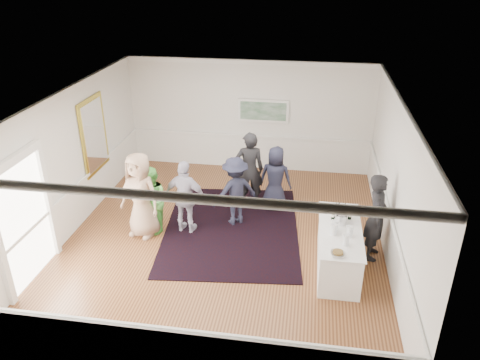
% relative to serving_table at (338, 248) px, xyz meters
% --- Properties ---
extents(floor, '(8.00, 8.00, 0.00)m').
position_rel_serving_table_xyz_m(floor, '(-2.46, 0.67, -0.45)').
color(floor, brown).
rests_on(floor, ground).
extents(ceiling, '(7.00, 8.00, 0.02)m').
position_rel_serving_table_xyz_m(ceiling, '(-2.46, 0.67, 2.75)').
color(ceiling, white).
rests_on(ceiling, wall_back).
extents(wall_left, '(0.02, 8.00, 3.20)m').
position_rel_serving_table_xyz_m(wall_left, '(-5.96, 0.67, 1.15)').
color(wall_left, white).
rests_on(wall_left, floor).
extents(wall_right, '(0.02, 8.00, 3.20)m').
position_rel_serving_table_xyz_m(wall_right, '(1.04, 0.67, 1.15)').
color(wall_right, white).
rests_on(wall_right, floor).
extents(wall_back, '(7.00, 0.02, 3.20)m').
position_rel_serving_table_xyz_m(wall_back, '(-2.46, 4.67, 1.15)').
color(wall_back, white).
rests_on(wall_back, floor).
extents(wall_front, '(7.00, 0.02, 3.20)m').
position_rel_serving_table_xyz_m(wall_front, '(-2.46, -3.33, 1.15)').
color(wall_front, white).
rests_on(wall_front, floor).
extents(wainscoting, '(7.00, 8.00, 1.00)m').
position_rel_serving_table_xyz_m(wainscoting, '(-2.46, 0.67, 0.05)').
color(wainscoting, white).
rests_on(wainscoting, floor).
extents(mirror, '(0.05, 1.25, 1.85)m').
position_rel_serving_table_xyz_m(mirror, '(-5.91, 1.97, 1.35)').
color(mirror, gold).
rests_on(mirror, wall_left).
extents(doorway, '(0.10, 1.78, 2.56)m').
position_rel_serving_table_xyz_m(doorway, '(-5.91, -1.23, 0.97)').
color(doorway, white).
rests_on(doorway, wall_left).
extents(landscape_painting, '(1.44, 0.06, 0.66)m').
position_rel_serving_table_xyz_m(landscape_painting, '(-2.06, 4.61, 1.33)').
color(landscape_painting, white).
rests_on(landscape_painting, wall_back).
extents(area_rug, '(3.44, 4.28, 0.02)m').
position_rel_serving_table_xyz_m(area_rug, '(-2.37, 1.10, -0.44)').
color(area_rug, black).
rests_on(area_rug, floor).
extents(serving_table, '(0.84, 2.19, 0.89)m').
position_rel_serving_table_xyz_m(serving_table, '(0.00, 0.00, 0.00)').
color(serving_table, white).
rests_on(serving_table, floor).
extents(bartender, '(0.56, 0.75, 1.88)m').
position_rel_serving_table_xyz_m(bartender, '(0.74, 0.50, 0.49)').
color(bartender, black).
rests_on(bartender, floor).
extents(guest_tan, '(1.11, 0.88, 1.98)m').
position_rel_serving_table_xyz_m(guest_tan, '(-4.31, 0.58, 0.54)').
color(guest_tan, tan).
rests_on(guest_tan, floor).
extents(guest_green, '(0.92, 0.97, 1.58)m').
position_rel_serving_table_xyz_m(guest_green, '(-4.12, 0.72, 0.34)').
color(guest_green, '#5EC54E').
rests_on(guest_green, floor).
extents(guest_lilac, '(1.07, 0.57, 1.74)m').
position_rel_serving_table_xyz_m(guest_lilac, '(-3.37, 0.86, 0.42)').
color(guest_lilac, '#ACA6BA').
rests_on(guest_lilac, floor).
extents(guest_dark_a, '(1.24, 1.12, 1.67)m').
position_rel_serving_table_xyz_m(guest_dark_a, '(-2.34, 1.40, 0.39)').
color(guest_dark_a, '#1C1D2F').
rests_on(guest_dark_a, floor).
extents(guest_dark_b, '(0.80, 0.61, 1.96)m').
position_rel_serving_table_xyz_m(guest_dark_b, '(-2.13, 2.30, 0.53)').
color(guest_dark_b, black).
rests_on(guest_dark_b, floor).
extents(guest_navy, '(0.86, 0.62, 1.63)m').
position_rel_serving_table_xyz_m(guest_navy, '(-1.48, 2.27, 0.37)').
color(guest_navy, '#1C1D2F').
rests_on(guest_navy, floor).
extents(wine_bottles, '(0.41, 0.25, 0.31)m').
position_rel_serving_table_xyz_m(wine_bottles, '(0.00, 0.46, 0.60)').
color(wine_bottles, black).
rests_on(wine_bottles, serving_table).
extents(juice_pitchers, '(0.41, 0.59, 0.24)m').
position_rel_serving_table_xyz_m(juice_pitchers, '(-0.01, -0.28, 0.56)').
color(juice_pitchers, '#6EAF3E').
rests_on(juice_pitchers, serving_table).
extents(ice_bucket, '(0.26, 0.26, 0.25)m').
position_rel_serving_table_xyz_m(ice_bucket, '(0.01, 0.22, 0.56)').
color(ice_bucket, silver).
rests_on(ice_bucket, serving_table).
extents(nut_bowl, '(0.28, 0.28, 0.08)m').
position_rel_serving_table_xyz_m(nut_bowl, '(-0.08, -0.91, 0.48)').
color(nut_bowl, white).
rests_on(nut_bowl, serving_table).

